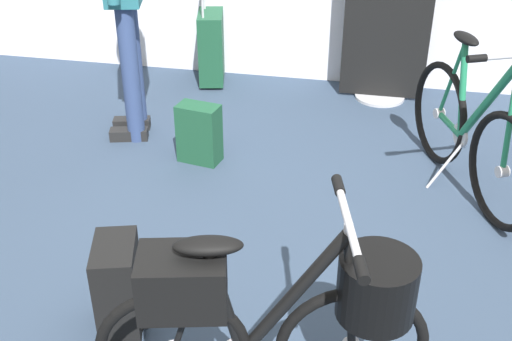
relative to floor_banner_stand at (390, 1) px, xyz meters
name	(u,v)px	position (x,y,z in m)	size (l,w,h in m)	color
ground_plane	(225,287)	(-0.59, -2.28, -0.72)	(6.49, 6.49, 0.00)	#2D3D51
floor_banner_stand	(390,1)	(0.00, 0.00, 0.00)	(0.60, 0.36, 1.61)	#B7B7BC
folding_bike_foreground	(278,314)	(-0.26, -2.85, -0.29)	(1.12, 0.52, 0.81)	black
display_bike_left	(469,133)	(0.49, -1.18, -0.37)	(0.65, 1.21, 0.91)	black
rolling_suitcase	(211,47)	(-1.29, 0.05, -0.43)	(0.25, 0.39, 0.83)	#19472D
backpack_on_floor	(200,134)	(-1.03, -1.17, -0.54)	(0.27, 0.21, 0.36)	#19472D
handbag_on_floor	(120,287)	(-0.95, -2.59, -0.52)	(0.25, 0.31, 0.40)	black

